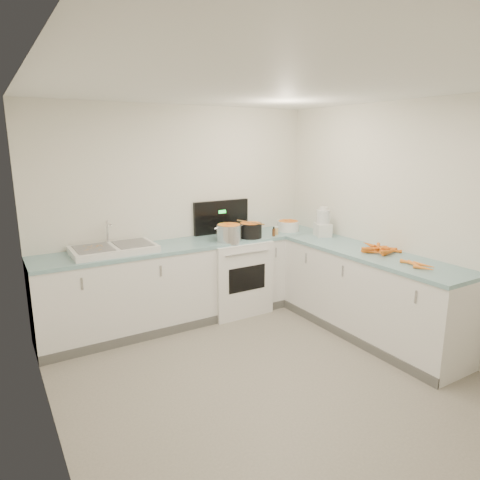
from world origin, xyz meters
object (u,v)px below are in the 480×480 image
black_pot (250,231)px  spice_jar (276,231)px  steel_pot (229,234)px  mixing_bowl (288,226)px  sink (114,249)px  stove (233,273)px  food_processor (323,224)px  extract_bottle (274,232)px

black_pot → spice_jar: 0.37m
steel_pot → mixing_bowl: steel_pot is taller
sink → mixing_bowl: (2.26, -0.06, 0.03)m
stove → black_pot: 0.59m
black_pot → steel_pot: bearing=-174.6°
sink → food_processor: size_ratio=2.36×
extract_bottle → food_processor: bearing=-29.6°
mixing_bowl → sink: bearing=178.5°
sink → food_processor: (2.44, -0.53, 0.12)m
steel_pot → spice_jar: 0.69m
black_pot → food_processor: size_ratio=0.77×
steel_pot → extract_bottle: (0.60, -0.06, -0.04)m
stove → food_processor: bearing=-27.4°
extract_bottle → food_processor: (0.53, -0.30, 0.11)m
food_processor → sink: bearing=167.8°
stove → sink: bearing=179.4°
steel_pot → stove: bearing=47.7°
black_pot → sink: bearing=175.0°
sink → extract_bottle: 1.93m
extract_bottle → spice_jar: 0.10m
mixing_bowl → spice_jar: size_ratio=3.23×
extract_bottle → food_processor: 0.62m
spice_jar → food_processor: size_ratio=0.24×
mixing_bowl → food_processor: 0.51m
steel_pot → mixing_bowl: size_ratio=1.04×
mixing_bowl → food_processor: bearing=-69.4°
black_pot → food_processor: food_processor is taller
spice_jar → food_processor: 0.59m
extract_bottle → food_processor: food_processor is taller
stove → sink: size_ratio=1.58×
steel_pot → black_pot: steel_pot is taller
black_pot → extract_bottle: 0.30m
extract_bottle → spice_jar: extract_bottle is taller
stove → mixing_bowl: 0.97m
stove → black_pot: stove is taller
sink → mixing_bowl: size_ratio=3.00×
stove → mixing_bowl: bearing=-3.0°
mixing_bowl → steel_pot: bearing=-173.1°
steel_pot → mixing_bowl: bearing=6.9°
steel_pot → food_processor: 1.19m
steel_pot → spice_jar: size_ratio=3.35×
steel_pot → black_pot: size_ratio=1.07×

